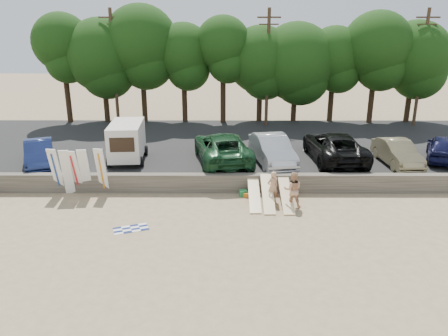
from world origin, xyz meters
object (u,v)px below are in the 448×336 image
at_px(car_0, 39,153).
at_px(car_1, 222,147).
at_px(car_5, 444,148).
at_px(car_4, 397,153).
at_px(car_2, 272,150).
at_px(beachgoer_b, 293,190).
at_px(cooler, 243,193).
at_px(car_3, 334,146).
at_px(beachgoer_a, 273,187).
at_px(box_trailer, 127,140).

bearing_deg(car_0, car_1, -18.60).
relative_size(car_0, car_5, 0.98).
distance_m(car_0, car_4, 20.87).
height_order(car_2, car_5, car_2).
bearing_deg(beachgoer_b, car_2, -80.97).
xyz_separation_m(beachgoer_b, cooler, (-2.35, 1.41, -0.74)).
relative_size(car_2, car_3, 0.83).
bearing_deg(beachgoer_a, box_trailer, -54.72).
xyz_separation_m(car_0, car_4, (20.87, 0.15, -0.00)).
bearing_deg(cooler, beachgoer_b, -46.00).
bearing_deg(beachgoer_b, car_0, -14.89).
relative_size(beachgoer_b, cooler, 4.76).
relative_size(car_0, car_2, 0.86).
bearing_deg(car_5, cooler, 42.57).
xyz_separation_m(car_5, beachgoer_b, (-9.87, -5.52, -0.56)).
relative_size(box_trailer, beachgoer_b, 2.08).
height_order(box_trailer, car_0, box_trailer).
relative_size(beachgoer_a, cooler, 4.30).
height_order(car_2, beachgoer_a, car_2).
bearing_deg(car_0, box_trailer, -13.09).
bearing_deg(car_1, car_2, 163.52).
height_order(car_1, beachgoer_b, car_1).
bearing_deg(car_2, car_1, 163.45).
xyz_separation_m(car_0, car_5, (24.00, 1.05, 0.04)).
xyz_separation_m(car_0, cooler, (11.77, -3.07, -1.27)).
height_order(beachgoer_a, cooler, beachgoer_a).
relative_size(box_trailer, car_4, 0.86).
height_order(car_3, beachgoer_b, car_3).
bearing_deg(beachgoer_a, beachgoer_b, 122.41).
distance_m(car_1, car_2, 2.95).
xyz_separation_m(car_3, car_5, (6.59, 0.01, -0.09)).
relative_size(car_1, car_2, 1.23).
bearing_deg(car_4, car_2, 175.23).
height_order(beachgoer_b, cooler, beachgoer_b).
bearing_deg(car_1, car_0, -5.92).
height_order(car_4, beachgoer_b, car_4).
bearing_deg(car_2, box_trailer, 167.19).
relative_size(car_1, car_4, 1.43).
height_order(box_trailer, car_2, box_trailer).
height_order(car_1, car_4, car_1).
bearing_deg(car_1, beachgoer_a, 109.33).
bearing_deg(car_3, car_1, 0.38).
height_order(car_4, beachgoer_a, car_4).
height_order(car_1, car_5, car_1).
relative_size(car_2, beachgoer_b, 2.81).
relative_size(car_1, car_3, 1.01).
xyz_separation_m(car_3, beachgoer_b, (-3.28, -5.52, -0.65)).
bearing_deg(car_4, car_1, 173.74).
xyz_separation_m(box_trailer, car_4, (15.89, -0.66, -0.57)).
distance_m(car_2, car_3, 3.88).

